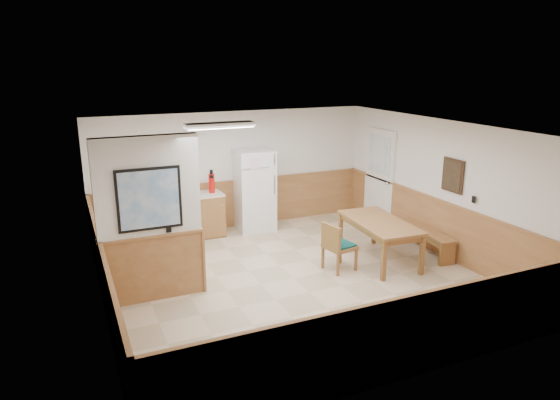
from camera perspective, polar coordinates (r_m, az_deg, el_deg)
name	(u,v)px	position (r m, az deg, el deg)	size (l,w,h in m)	color
ground	(294,278)	(8.45, 1.56, -8.90)	(6.00, 6.00, 0.00)	beige
ceiling	(295,129)	(7.75, 1.70, 8.15)	(6.00, 6.00, 0.02)	silver
back_wall	(234,170)	(10.72, -5.30, 3.41)	(6.00, 0.02, 2.50)	white
right_wall	(441,188)	(9.65, 17.93, 1.33)	(0.02, 6.00, 2.50)	white
left_wall	(97,232)	(7.30, -20.19, -3.40)	(0.02, 6.00, 2.50)	white
wainscot_back	(235,204)	(10.88, -5.16, -0.47)	(6.00, 0.04, 1.00)	#AD7E45
wainscot_right	(437,227)	(9.84, 17.48, -2.92)	(0.04, 6.00, 1.00)	#AD7E45
wainscot_left	(104,281)	(7.57, -19.50, -8.76)	(0.04, 6.00, 1.00)	#AD7E45
partition_wall	(150,222)	(7.56, -14.64, -2.42)	(1.50, 0.20, 2.50)	white
kitchen_counter	(183,216)	(10.31, -10.99, -1.85)	(2.20, 0.61, 1.00)	olive
exterior_door	(379,177)	(11.12, 11.26, 2.57)	(0.07, 1.02, 2.15)	white
kitchen_window	(132,165)	(10.18, -16.58, 3.89)	(0.80, 0.04, 1.00)	white
wall_painting	(453,175)	(9.35, 19.14, 2.67)	(0.04, 0.50, 0.60)	#372316
fluorescent_fixture	(220,125)	(8.68, -6.90, 8.49)	(1.20, 0.30, 0.09)	white
refrigerator	(255,190)	(10.57, -2.93, 1.13)	(0.79, 0.74, 1.73)	white
dining_table	(379,226)	(9.11, 11.30, -2.93)	(0.99, 1.78, 0.75)	#A8663D
dining_bench	(426,235)	(9.83, 16.33, -3.83)	(0.49, 1.50, 0.45)	#A8663D
dining_chair	(336,244)	(8.60, 6.39, -4.98)	(0.72, 0.55, 0.85)	#A8663D
fire_extinguisher	(212,183)	(10.25, -7.82, 1.97)	(0.14, 0.14, 0.48)	red
soap_bottle	(129,196)	(10.00, -16.89, 0.44)	(0.07, 0.07, 0.21)	#167D30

